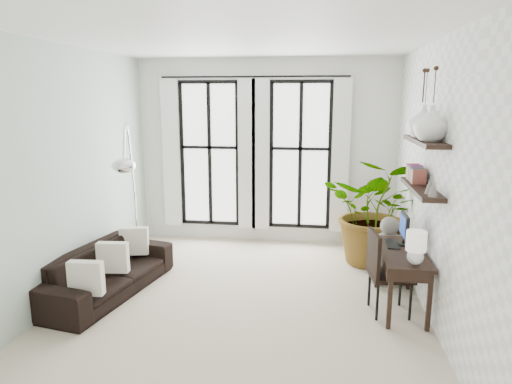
% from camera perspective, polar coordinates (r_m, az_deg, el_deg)
% --- Properties ---
extents(floor, '(5.00, 5.00, 0.00)m').
position_cam_1_polar(floor, '(6.03, -1.67, -13.18)').
color(floor, beige).
rests_on(floor, ground).
extents(ceiling, '(5.00, 5.00, 0.00)m').
position_cam_1_polar(ceiling, '(5.51, -1.88, 18.63)').
color(ceiling, white).
rests_on(ceiling, wall_back).
extents(wall_left, '(0.00, 5.00, 5.00)m').
position_cam_1_polar(wall_left, '(6.32, -22.32, 2.31)').
color(wall_left, '#B3C7B8').
rests_on(wall_left, floor).
extents(wall_right, '(0.00, 5.00, 5.00)m').
position_cam_1_polar(wall_right, '(5.63, 21.45, 1.31)').
color(wall_right, white).
rests_on(wall_right, floor).
extents(wall_back, '(4.50, 0.00, 4.50)m').
position_cam_1_polar(wall_back, '(8.00, 1.26, 5.00)').
color(wall_back, white).
rests_on(wall_back, floor).
extents(windows, '(3.26, 0.13, 2.65)m').
position_cam_1_polar(windows, '(7.96, -0.24, 4.68)').
color(windows, white).
rests_on(windows, wall_back).
extents(wall_shelves, '(0.25, 1.30, 0.60)m').
position_cam_1_polar(wall_shelves, '(5.63, 20.03, 2.74)').
color(wall_shelves, black).
rests_on(wall_shelves, wall_right).
extents(sofa, '(1.19, 2.20, 0.61)m').
position_cam_1_polar(sofa, '(6.38, -18.17, -9.37)').
color(sofa, black).
rests_on(sofa, floor).
extents(throw_pillows, '(0.40, 1.52, 0.40)m').
position_cam_1_polar(throw_pillows, '(6.27, -17.45, -7.80)').
color(throw_pillows, silver).
rests_on(throw_pillows, sofa).
extents(plant, '(1.84, 1.72, 1.67)m').
position_cam_1_polar(plant, '(7.21, 14.81, -2.33)').
color(plant, '#2D7228').
rests_on(plant, floor).
extents(desk, '(0.52, 1.24, 1.12)m').
position_cam_1_polar(desk, '(5.76, 17.90, -7.56)').
color(desk, black).
rests_on(desk, floor).
extents(desk_chair, '(0.54, 0.54, 1.01)m').
position_cam_1_polar(desk_chair, '(5.65, 15.60, -9.06)').
color(desk_chair, black).
rests_on(desk_chair, floor).
extents(arc_lamp, '(0.71, 1.54, 2.21)m').
position_cam_1_polar(arc_lamp, '(6.58, -15.66, 4.07)').
color(arc_lamp, silver).
rests_on(arc_lamp, floor).
extents(buddha, '(0.52, 0.52, 0.93)m').
position_cam_1_polar(buddha, '(6.69, 16.15, -7.48)').
color(buddha, gray).
rests_on(buddha, floor).
extents(vase_a, '(0.37, 0.37, 0.38)m').
position_cam_1_polar(vase_a, '(5.30, 21.08, 8.01)').
color(vase_a, white).
rests_on(vase_a, shelf_upper).
extents(vase_b, '(0.37, 0.37, 0.38)m').
position_cam_1_polar(vase_b, '(5.69, 20.18, 8.28)').
color(vase_b, white).
rests_on(vase_b, shelf_upper).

